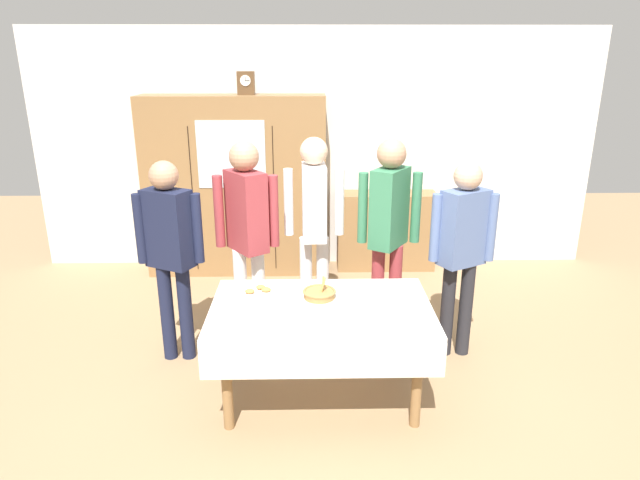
{
  "coord_description": "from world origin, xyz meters",
  "views": [
    {
      "loc": [
        -0.08,
        -3.66,
        2.39
      ],
      "look_at": [
        0.0,
        0.2,
        1.09
      ],
      "focal_mm": 30.8,
      "sensor_mm": 36.0,
      "label": 1
    }
  ],
  "objects_px": {
    "tea_cup_front_edge": "(243,325)",
    "pastry_plate": "(258,292)",
    "bookshelf_low": "(386,231)",
    "tea_cup_near_left": "(388,291)",
    "dining_table": "(321,322)",
    "wall_cabinet": "(236,187)",
    "book_stack": "(387,191)",
    "spoon_near_left": "(357,305)",
    "spoon_mid_right": "(415,323)",
    "bread_basket": "(319,293)",
    "person_near_right_end": "(389,221)",
    "mantel_clock": "(246,83)",
    "person_by_cabinet": "(247,225)",
    "person_beside_shelf": "(462,242)",
    "tea_cup_near_right": "(298,309)",
    "person_behind_table_left": "(170,243)",
    "spoon_near_right": "(276,322)",
    "person_behind_table_right": "(314,215)"
  },
  "relations": [
    {
      "from": "pastry_plate",
      "to": "spoon_mid_right",
      "type": "relative_size",
      "value": 2.35
    },
    {
      "from": "dining_table",
      "to": "wall_cabinet",
      "type": "distance_m",
      "value": 2.76
    },
    {
      "from": "wall_cabinet",
      "to": "tea_cup_near_right",
      "type": "relative_size",
      "value": 15.37
    },
    {
      "from": "mantel_clock",
      "to": "tea_cup_near_right",
      "type": "distance_m",
      "value": 3.03
    },
    {
      "from": "book_stack",
      "to": "spoon_mid_right",
      "type": "relative_size",
      "value": 1.78
    },
    {
      "from": "pastry_plate",
      "to": "spoon_mid_right",
      "type": "xyz_separation_m",
      "value": [
        1.06,
        -0.49,
        -0.01
      ]
    },
    {
      "from": "book_stack",
      "to": "tea_cup_near_left",
      "type": "distance_m",
      "value": 2.45
    },
    {
      "from": "tea_cup_near_right",
      "to": "person_by_cabinet",
      "type": "xyz_separation_m",
      "value": [
        -0.42,
        0.89,
        0.32
      ]
    },
    {
      "from": "spoon_mid_right",
      "to": "person_beside_shelf",
      "type": "bearing_deg",
      "value": 59.4
    },
    {
      "from": "wall_cabinet",
      "to": "bread_basket",
      "type": "xyz_separation_m",
      "value": [
        0.89,
        -2.42,
        -0.23
      ]
    },
    {
      "from": "book_stack",
      "to": "spoon_near_left",
      "type": "xyz_separation_m",
      "value": [
        -0.56,
        -2.59,
        -0.19
      ]
    },
    {
      "from": "person_near_right_end",
      "to": "person_behind_table_left",
      "type": "distance_m",
      "value": 1.77
    },
    {
      "from": "person_near_right_end",
      "to": "person_behind_table_left",
      "type": "bearing_deg",
      "value": -170.72
    },
    {
      "from": "tea_cup_near_left",
      "to": "wall_cabinet",
      "type": "bearing_deg",
      "value": 120.35
    },
    {
      "from": "tea_cup_near_left",
      "to": "person_by_cabinet",
      "type": "xyz_separation_m",
      "value": [
        -1.08,
        0.62,
        0.32
      ]
    },
    {
      "from": "mantel_clock",
      "to": "person_by_cabinet",
      "type": "relative_size",
      "value": 0.14
    },
    {
      "from": "tea_cup_near_right",
      "to": "person_behind_table_right",
      "type": "distance_m",
      "value": 1.26
    },
    {
      "from": "person_by_cabinet",
      "to": "tea_cup_front_edge",
      "type": "bearing_deg",
      "value": -85.74
    },
    {
      "from": "bookshelf_low",
      "to": "tea_cup_front_edge",
      "type": "xyz_separation_m",
      "value": [
        -1.31,
        -2.94,
        0.31
      ]
    },
    {
      "from": "book_stack",
      "to": "person_beside_shelf",
      "type": "xyz_separation_m",
      "value": [
        0.32,
        -1.99,
        0.06
      ]
    },
    {
      "from": "bookshelf_low",
      "to": "person_by_cabinet",
      "type": "xyz_separation_m",
      "value": [
        -1.4,
        -1.8,
        0.63
      ]
    },
    {
      "from": "book_stack",
      "to": "person_by_cabinet",
      "type": "relative_size",
      "value": 0.12
    },
    {
      "from": "mantel_clock",
      "to": "tea_cup_front_edge",
      "type": "xyz_separation_m",
      "value": [
        0.24,
        -2.88,
        -1.35
      ]
    },
    {
      "from": "bookshelf_low",
      "to": "pastry_plate",
      "type": "height_order",
      "value": "bookshelf_low"
    },
    {
      "from": "dining_table",
      "to": "tea_cup_near_right",
      "type": "xyz_separation_m",
      "value": [
        -0.16,
        -0.06,
        0.13
      ]
    },
    {
      "from": "bread_basket",
      "to": "wall_cabinet",
      "type": "bearing_deg",
      "value": 110.23
    },
    {
      "from": "tea_cup_near_left",
      "to": "spoon_mid_right",
      "type": "xyz_separation_m",
      "value": [
        0.11,
        -0.45,
        -0.02
      ]
    },
    {
      "from": "spoon_near_left",
      "to": "person_by_cabinet",
      "type": "relative_size",
      "value": 0.07
    },
    {
      "from": "tea_cup_front_edge",
      "to": "spoon_near_right",
      "type": "height_order",
      "value": "tea_cup_front_edge"
    },
    {
      "from": "person_beside_shelf",
      "to": "person_behind_table_left",
      "type": "height_order",
      "value": "person_behind_table_left"
    },
    {
      "from": "mantel_clock",
      "to": "spoon_near_left",
      "type": "height_order",
      "value": "mantel_clock"
    },
    {
      "from": "dining_table",
      "to": "tea_cup_front_edge",
      "type": "relative_size",
      "value": 11.83
    },
    {
      "from": "bread_basket",
      "to": "person_near_right_end",
      "type": "relative_size",
      "value": 0.14
    },
    {
      "from": "dining_table",
      "to": "pastry_plate",
      "type": "height_order",
      "value": "pastry_plate"
    },
    {
      "from": "dining_table",
      "to": "spoon_near_left",
      "type": "bearing_deg",
      "value": 10.47
    },
    {
      "from": "spoon_mid_right",
      "to": "person_behind_table_left",
      "type": "height_order",
      "value": "person_behind_table_left"
    },
    {
      "from": "spoon_mid_right",
      "to": "spoon_near_right",
      "type": "bearing_deg",
      "value": 177.84
    },
    {
      "from": "bookshelf_low",
      "to": "tea_cup_near_left",
      "type": "bearing_deg",
      "value": -97.51
    },
    {
      "from": "tea_cup_near_left",
      "to": "spoon_near_left",
      "type": "xyz_separation_m",
      "value": [
        -0.24,
        -0.17,
        -0.02
      ]
    },
    {
      "from": "bookshelf_low",
      "to": "person_behind_table_left",
      "type": "height_order",
      "value": "person_behind_table_left"
    },
    {
      "from": "tea_cup_front_edge",
      "to": "pastry_plate",
      "type": "relative_size",
      "value": 0.46
    },
    {
      "from": "person_behind_table_left",
      "to": "spoon_near_right",
      "type": "bearing_deg",
      "value": -43.77
    },
    {
      "from": "mantel_clock",
      "to": "spoon_mid_right",
      "type": "bearing_deg",
      "value": -64.6
    },
    {
      "from": "tea_cup_near_left",
      "to": "person_behind_table_right",
      "type": "height_order",
      "value": "person_behind_table_right"
    },
    {
      "from": "spoon_near_right",
      "to": "person_behind_table_right",
      "type": "height_order",
      "value": "person_behind_table_right"
    },
    {
      "from": "tea_cup_near_left",
      "to": "person_near_right_end",
      "type": "relative_size",
      "value": 0.07
    },
    {
      "from": "dining_table",
      "to": "spoon_near_right",
      "type": "xyz_separation_m",
      "value": [
        -0.3,
        -0.21,
        0.11
      ]
    },
    {
      "from": "dining_table",
      "to": "bread_basket",
      "type": "height_order",
      "value": "bread_basket"
    },
    {
      "from": "person_near_right_end",
      "to": "person_by_cabinet",
      "type": "bearing_deg",
      "value": -176.37
    },
    {
      "from": "person_beside_shelf",
      "to": "tea_cup_front_edge",
      "type": "bearing_deg",
      "value": -150.0
    }
  ]
}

